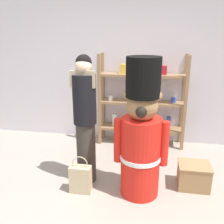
# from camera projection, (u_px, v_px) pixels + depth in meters

# --- Properties ---
(ground_plane) EXTENTS (6.40, 6.40, 0.00)m
(ground_plane) POSITION_uv_depth(u_px,v_px,m) (95.00, 216.00, 2.71)
(ground_plane) COLOR #9E9389
(back_wall) EXTENTS (6.40, 0.12, 2.60)m
(back_wall) POSITION_uv_depth(u_px,v_px,m) (122.00, 68.00, 4.38)
(back_wall) COLOR silver
(back_wall) RESTS_ON ground_plane
(merchandise_shelf) EXTENTS (1.46, 0.35, 1.56)m
(merchandise_shelf) POSITION_uv_depth(u_px,v_px,m) (142.00, 101.00, 4.28)
(merchandise_shelf) COLOR #93704C
(merchandise_shelf) RESTS_ON ground_plane
(teddy_bear_guard) EXTENTS (0.64, 0.48, 1.66)m
(teddy_bear_guard) POSITION_uv_depth(u_px,v_px,m) (141.00, 135.00, 2.89)
(teddy_bear_guard) COLOR red
(teddy_bear_guard) RESTS_ON ground_plane
(person_shopper) EXTENTS (0.30, 0.29, 1.65)m
(person_shopper) POSITION_uv_depth(u_px,v_px,m) (85.00, 118.00, 3.13)
(person_shopper) COLOR #38332D
(person_shopper) RESTS_ON ground_plane
(shopping_bag) EXTENTS (0.26, 0.13, 0.49)m
(shopping_bag) POSITION_uv_depth(u_px,v_px,m) (81.00, 179.00, 3.08)
(shopping_bag) COLOR #C1AD89
(shopping_bag) RESTS_ON ground_plane
(display_crate) EXTENTS (0.40, 0.33, 0.32)m
(display_crate) POSITION_uv_depth(u_px,v_px,m) (194.00, 176.00, 3.18)
(display_crate) COLOR #9E7A51
(display_crate) RESTS_ON ground_plane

